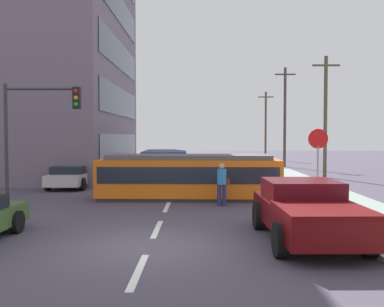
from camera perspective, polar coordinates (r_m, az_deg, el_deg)
ground_plane at (r=20.94m, az=-2.49°, el=-5.22°), size 120.00×120.00×0.00m
sidewalk_curb_right at (r=17.83m, az=19.21°, el=-6.45°), size 3.20×36.00×0.14m
lane_stripe_0 at (r=9.23m, az=-7.03°, el=-15.02°), size 0.16×2.40×0.01m
lane_stripe_1 at (r=13.08m, az=-4.58°, el=-9.81°), size 0.16×2.40×0.01m
lane_stripe_2 at (r=16.99m, az=-3.29°, el=-6.98°), size 0.16×2.40×0.01m
lane_stripe_3 at (r=25.19m, az=-1.92°, el=-3.93°), size 0.16×2.40×0.01m
lane_stripe_4 at (r=31.16m, az=-1.38°, el=-2.72°), size 0.16×2.40×0.01m
streetcar_tram at (r=19.10m, az=-0.40°, el=-2.95°), size 7.85×2.64×1.93m
city_bus at (r=26.35m, az=-3.49°, el=-1.36°), size 2.67×5.21×1.85m
pedestrian_crossing at (r=17.17m, az=3.93°, el=-3.72°), size 0.50×0.36×1.67m
pickup_truck_parked at (r=11.85m, az=14.71°, el=-7.25°), size 2.38×5.05×1.55m
parked_sedan_mid at (r=24.03m, az=-15.38°, el=-2.83°), size 1.97×4.20×1.19m
parked_sedan_far at (r=30.67m, az=-11.35°, el=-1.69°), size 2.15×4.52×1.19m
stop_sign at (r=17.44m, az=16.14°, el=0.40°), size 0.76×0.07×2.88m
traffic_light_mast at (r=17.80m, az=-19.63°, el=4.12°), size 2.96×0.33×4.75m
utility_pole_mid at (r=30.10m, az=17.03°, el=4.92°), size 1.80×0.24×7.96m
utility_pole_far at (r=39.41m, az=12.04°, el=4.91°), size 1.80×0.24×8.74m
utility_pole_distant at (r=51.42m, az=9.60°, el=3.81°), size 1.80×0.24×7.84m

